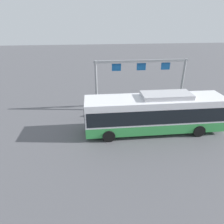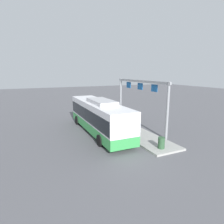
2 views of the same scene
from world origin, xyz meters
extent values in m
plane|color=#56565B|center=(0.00, 0.00, 0.00)|extent=(120.00, 120.00, 0.00)
cube|color=#9E9E99|center=(-2.19, -3.14, 0.08)|extent=(10.00, 2.80, 0.16)
cube|color=green|center=(0.00, 0.00, 0.77)|extent=(11.46, 2.57, 0.85)
cube|color=white|center=(0.00, 0.00, 2.15)|extent=(11.46, 2.57, 1.90)
cube|color=black|center=(0.00, 0.00, 1.95)|extent=(11.23, 2.61, 1.20)
cube|color=black|center=(5.74, -0.04, 2.05)|extent=(0.05, 2.13, 1.50)
cube|color=#B7B7BC|center=(-0.86, 0.01, 3.28)|extent=(4.02, 1.78, 0.36)
cube|color=orange|center=(5.67, -0.04, 2.90)|extent=(0.13, 1.75, 0.28)
cylinder|color=black|center=(3.93, 1.18, 0.50)|extent=(1.00, 0.31, 1.00)
cylinder|color=black|center=(3.91, -1.22, 0.50)|extent=(1.00, 0.31, 1.00)
cylinder|color=black|center=(-3.51, 1.22, 0.50)|extent=(1.00, 0.31, 1.00)
cylinder|color=black|center=(-3.53, -1.18, 0.50)|extent=(1.00, 0.31, 1.00)
cylinder|color=#476B4C|center=(2.28, -2.55, 0.58)|extent=(0.32, 0.32, 0.85)
cylinder|color=#334C8C|center=(2.28, -2.55, 1.31)|extent=(0.38, 0.38, 0.60)
sphere|color=tan|center=(2.28, -2.55, 1.72)|extent=(0.22, 0.22, 0.22)
cube|color=#BF7F1E|center=(2.24, -2.81, 1.34)|extent=(0.30, 0.22, 0.40)
cylinder|color=#334C8C|center=(3.39, -3.11, 0.42)|extent=(0.36, 0.36, 0.85)
cylinder|color=slate|center=(3.39, -3.11, 1.15)|extent=(0.43, 0.43, 0.60)
sphere|color=tan|center=(3.39, -3.11, 1.56)|extent=(0.22, 0.22, 0.22)
cube|color=#335993|center=(3.47, -3.35, 1.18)|extent=(0.32, 0.26, 0.40)
cylinder|color=maroon|center=(0.15, -3.55, 0.58)|extent=(0.36, 0.36, 0.85)
cylinder|color=#476B4C|center=(0.15, -3.55, 1.31)|extent=(0.44, 0.44, 0.60)
sphere|color=#9E755B|center=(0.15, -3.55, 1.72)|extent=(0.22, 0.22, 0.22)
cube|color=#4C8447|center=(0.06, -3.79, 1.34)|extent=(0.32, 0.27, 0.40)
cylinder|color=gray|center=(-4.44, -4.86, 2.60)|extent=(0.24, 0.24, 5.20)
cylinder|color=gray|center=(4.62, -4.86, 2.60)|extent=(0.24, 0.24, 5.20)
cube|color=gray|center=(0.09, -4.86, 5.05)|extent=(9.45, 0.20, 0.24)
cube|color=#144C8C|center=(-2.40, -4.86, 4.50)|extent=(0.90, 0.08, 0.70)
cube|color=#144C8C|center=(0.09, -4.86, 4.50)|extent=(0.90, 0.08, 0.70)
cube|color=#144C8C|center=(2.58, -4.86, 4.50)|extent=(0.90, 0.08, 0.70)
cylinder|color=#2D5133|center=(-6.28, -2.82, 0.61)|extent=(0.52, 0.52, 0.90)
camera|label=1|loc=(5.11, 14.27, 8.99)|focal=31.63mm
camera|label=2|loc=(-17.56, 6.62, 6.05)|focal=30.91mm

